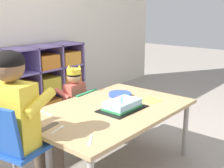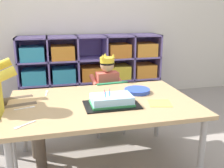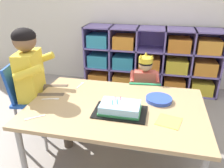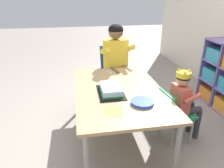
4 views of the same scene
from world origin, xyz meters
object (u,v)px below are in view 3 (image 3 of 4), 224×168
at_px(classroom_chair_adult_side, 27,95).
at_px(birthday_cake_on_tray, 120,109).
at_px(activity_table, 116,110).
at_px(fork_near_child_seat, 80,85).
at_px(fork_near_cake_tray, 34,118).
at_px(adult_helper_seated, 37,75).
at_px(child_with_crown, 144,82).
at_px(classroom_chair_blue, 143,99).
at_px(fork_by_napkin, 51,99).
at_px(paper_plate_stack, 159,99).

xyz_separation_m(classroom_chair_adult_side, birthday_cake_on_tray, (0.89, -0.20, 0.08)).
bearing_deg(activity_table, birthday_cake_on_tray, -61.80).
distance_m(classroom_chair_adult_side, birthday_cake_on_tray, 0.91).
bearing_deg(birthday_cake_on_tray, activity_table, 118.20).
distance_m(activity_table, fork_near_child_seat, 0.50).
bearing_deg(birthday_cake_on_tray, fork_near_cake_tray, -160.51).
bearing_deg(fork_near_child_seat, adult_helper_seated, -56.87).
relative_size(child_with_crown, classroom_chair_adult_side, 1.01).
bearing_deg(adult_helper_seated, classroom_chair_adult_side, 90.00).
height_order(activity_table, adult_helper_seated, adult_helper_seated).
bearing_deg(fork_near_cake_tray, classroom_chair_blue, 12.72).
bearing_deg(fork_near_cake_tray, classroom_chair_adult_side, 90.12).
distance_m(child_with_crown, classroom_chair_adult_side, 1.14).
bearing_deg(fork_by_napkin, classroom_chair_blue, -158.87).
xyz_separation_m(birthday_cake_on_tray, fork_near_cake_tray, (-0.58, -0.21, -0.03)).
distance_m(child_with_crown, paper_plate_stack, 0.52).
relative_size(activity_table, classroom_chair_adult_side, 1.71).
bearing_deg(classroom_chair_blue, fork_near_child_seat, 16.40).
distance_m(adult_helper_seated, fork_by_napkin, 0.27).
relative_size(classroom_chair_adult_side, fork_near_cake_tray, 6.51).
relative_size(classroom_chair_blue, adult_helper_seated, 0.51).
distance_m(child_with_crown, adult_helper_seated, 1.04).
relative_size(fork_by_napkin, fork_near_child_seat, 0.96).
bearing_deg(fork_near_cake_tray, birthday_cake_on_tray, -17.62).
distance_m(child_with_crown, fork_near_cake_tray, 1.17).
xyz_separation_m(adult_helper_seated, fork_near_cake_tray, (0.19, -0.43, -0.14)).
height_order(classroom_chair_adult_side, fork_near_child_seat, classroom_chair_adult_side).
bearing_deg(paper_plate_stack, classroom_chair_blue, 110.38).
bearing_deg(fork_near_cake_tray, paper_plate_stack, -9.56).
bearing_deg(adult_helper_seated, activity_table, -112.01).
relative_size(activity_table, classroom_chair_blue, 2.42).
distance_m(activity_table, child_with_crown, 0.66).
bearing_deg(classroom_chair_adult_side, fork_by_napkin, -122.74).
distance_m(birthday_cake_on_tray, paper_plate_stack, 0.36).
xyz_separation_m(activity_table, classroom_chair_blue, (0.18, 0.54, -0.17)).
bearing_deg(activity_table, classroom_chair_adult_side, 172.91).
relative_size(fork_near_child_seat, fork_near_cake_tray, 1.19).
bearing_deg(activity_table, fork_near_child_seat, 142.84).
relative_size(activity_table, adult_helper_seated, 1.24).
bearing_deg(adult_helper_seated, fork_near_cake_tray, -167.91).
relative_size(adult_helper_seated, fork_by_napkin, 7.90).
bearing_deg(classroom_chair_blue, activity_table, 65.88).
bearing_deg(adult_helper_seated, fork_near_child_seat, -73.48).
bearing_deg(adult_helper_seated, fork_by_napkin, -138.85).
relative_size(adult_helper_seated, paper_plate_stack, 5.23).
bearing_deg(classroom_chair_blue, fork_by_napkin, 31.66).
xyz_separation_m(classroom_chair_blue, paper_plate_stack, (0.15, -0.39, 0.22)).
xyz_separation_m(classroom_chair_blue, child_with_crown, (-0.01, 0.10, 0.15)).
xyz_separation_m(paper_plate_stack, fork_near_cake_tray, (-0.85, -0.45, -0.01)).
bearing_deg(classroom_chair_blue, adult_helper_seated, 18.65).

